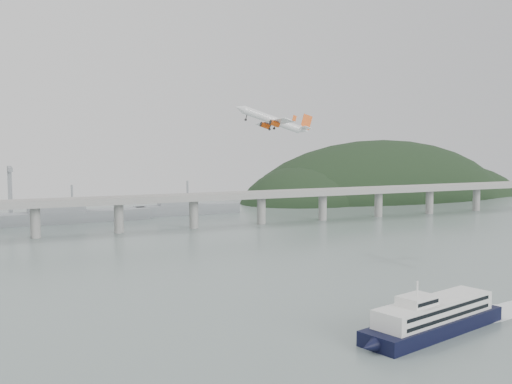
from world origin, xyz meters
name	(u,v)px	position (x,y,z in m)	size (l,w,h in m)	color
ground	(320,305)	(0.00, 0.00, 0.00)	(900.00, 900.00, 0.00)	slate
bridge	(163,203)	(-1.15, 200.00, 17.65)	(800.00, 22.00, 23.90)	gray
headland	(393,215)	(285.18, 331.75, -19.34)	(365.00, 155.00, 156.00)	black
ferry	(434,317)	(15.69, -40.82, 4.66)	(89.41, 33.17, 17.17)	black
airliner	(274,121)	(22.80, 84.07, 67.88)	(41.65, 37.56, 15.51)	white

